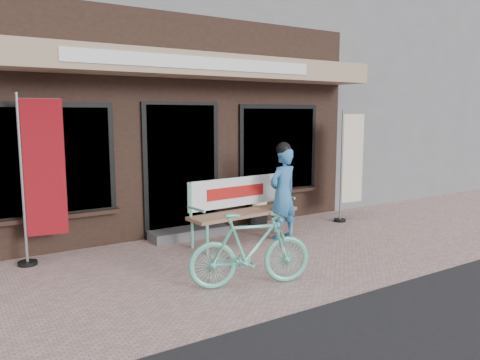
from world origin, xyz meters
TOP-DOWN VIEW (x-y plane):
  - ground at (0.00, 0.00)m, footprint 70.00×70.00m
  - storefront at (0.00, 4.96)m, footprint 7.00×6.77m
  - neighbor_right_near at (8.50, 5.50)m, footprint 10.00×7.00m
  - bench at (0.60, 1.12)m, footprint 1.88×0.62m
  - person at (1.25, 0.87)m, footprint 0.59×0.44m
  - bicycle at (-0.36, -0.61)m, footprint 1.53×0.84m
  - nobori_red at (-2.23, 1.59)m, footprint 0.68×0.28m
  - nobori_cream at (3.10, 1.22)m, footprint 0.61×0.25m
  - menu_stand at (1.42, 1.82)m, footprint 0.43×0.16m

SIDE VIEW (x-z plane):
  - ground at x=0.00m, z-range 0.00..0.00m
  - menu_stand at x=1.42m, z-range 0.01..0.86m
  - bicycle at x=-0.36m, z-range 0.00..0.88m
  - bench at x=0.60m, z-range 0.09..1.09m
  - person at x=1.25m, z-range -0.01..1.55m
  - nobori_cream at x=3.10m, z-range 0.03..2.10m
  - nobori_red at x=-2.23m, z-range 0.04..2.32m
  - neighbor_right_near at x=8.50m, z-range 0.00..5.60m
  - storefront at x=0.00m, z-range -0.01..5.99m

